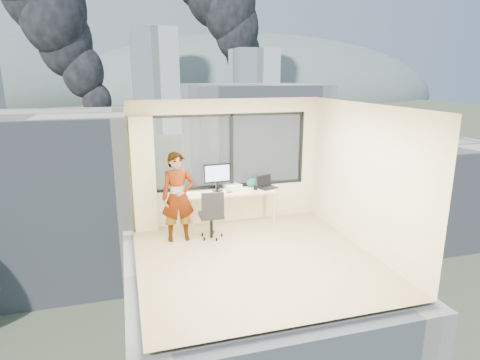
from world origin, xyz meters
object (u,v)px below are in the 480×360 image
object	(u,v)px
laptop	(268,183)
chair	(211,213)
person	(178,197)
monitor	(217,177)
desk	(231,208)
handbag	(252,182)
game_console	(232,186)

from	to	relation	value
laptop	chair	bearing A→B (deg)	-179.05
person	monitor	bearing A→B (deg)	33.50
desk	handbag	bearing A→B (deg)	21.56
desk	laptop	distance (m)	0.94
chair	laptop	size ratio (longest dim) A/B	2.52
game_console	handbag	world-z (taller)	handbag
chair	game_console	size ratio (longest dim) A/B	3.03
game_console	chair	bearing A→B (deg)	-148.55
handbag	desk	bearing A→B (deg)	-161.49
desk	laptop	world-z (taller)	laptop
chair	person	world-z (taller)	person
game_console	laptop	world-z (taller)	laptop
desk	handbag	distance (m)	0.73
person	laptop	distance (m)	2.00
chair	person	xyz separation A→B (m)	(-0.61, 0.08, 0.36)
desk	handbag	world-z (taller)	handbag
laptop	game_console	bearing A→B (deg)	141.27
chair	handbag	xyz separation A→B (m)	(1.05, 0.73, 0.36)
chair	game_console	distance (m)	1.03
monitor	laptop	size ratio (longest dim) A/B	1.46
desk	person	distance (m)	1.32
chair	handbag	size ratio (longest dim) A/B	3.86
desk	chair	world-z (taller)	chair
monitor	game_console	xyz separation A→B (m)	(0.35, 0.10, -0.25)
laptop	monitor	bearing A→B (deg)	152.54
monitor	person	bearing A→B (deg)	-151.07
person	chair	bearing A→B (deg)	-6.79
game_console	handbag	xyz separation A→B (m)	(0.43, -0.03, 0.06)
desk	person	xyz separation A→B (m)	(-1.15, -0.45, 0.48)
chair	handbag	bearing A→B (deg)	36.85
person	laptop	world-z (taller)	person
handbag	game_console	bearing A→B (deg)	172.94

